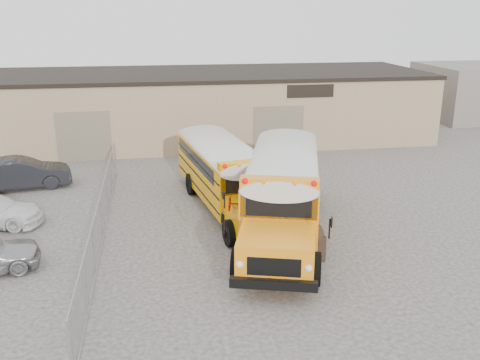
{
  "coord_description": "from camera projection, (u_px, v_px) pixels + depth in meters",
  "views": [
    {
      "loc": [
        -3.72,
        -17.45,
        8.75
      ],
      "look_at": [
        -0.14,
        4.68,
        1.6
      ],
      "focal_mm": 40.0,
      "sensor_mm": 36.0,
      "label": 1
    }
  ],
  "objects": [
    {
      "name": "school_bus_right",
      "position": [
        288.0,
        145.0,
        28.27
      ],
      "size": [
        5.71,
        11.58,
        3.3
      ],
      "color": "orange",
      "rests_on": "ground"
    },
    {
      "name": "chainlink_fence",
      "position": [
        102.0,
        216.0,
        21.27
      ],
      "size": [
        0.07,
        18.07,
        1.81
      ],
      "color": "gray",
      "rests_on": "ground"
    },
    {
      "name": "tarp_bundle",
      "position": [
        309.0,
        240.0,
        19.49
      ],
      "size": [
        1.08,
        1.08,
        1.47
      ],
      "color": "black",
      "rests_on": "ground"
    },
    {
      "name": "car_dark",
      "position": [
        21.0,
        173.0,
        27.23
      ],
      "size": [
        5.08,
        2.58,
        1.6
      ],
      "primitive_type": "imported",
      "rotation": [
        0.0,
        0.0,
        1.76
      ],
      "color": "black",
      "rests_on": "ground"
    },
    {
      "name": "warehouse",
      "position": [
        207.0,
        105.0,
        37.72
      ],
      "size": [
        30.2,
        10.2,
        4.67
      ],
      "color": "tan",
      "rests_on": "ground"
    },
    {
      "name": "ground",
      "position": [
        264.0,
        259.0,
        19.64
      ],
      "size": [
        120.0,
        120.0,
        0.0
      ],
      "primitive_type": "plane",
      "color": "#3E3B39",
      "rests_on": "ground"
    },
    {
      "name": "school_bus_left",
      "position": [
        194.0,
        140.0,
        30.14
      ],
      "size": [
        4.13,
        10.6,
        3.02
      ],
      "color": "#F79E00",
      "rests_on": "ground"
    }
  ]
}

